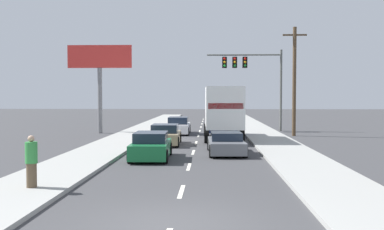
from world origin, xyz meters
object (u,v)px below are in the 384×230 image
car_tan (165,135)px  pedestrian_near_corner (31,162)px  box_truck (223,110)px  traffic_signal_mast (247,69)px  car_green (151,146)px  car_gray (226,144)px  roadside_billboard (100,68)px  utility_pole_mid (294,80)px  car_white (178,126)px

car_tan → pedestrian_near_corner: (-2.83, -13.93, 0.37)m
box_truck → car_tan: bearing=-139.9°
car_tan → traffic_signal_mast: 13.84m
car_tan → traffic_signal_mast: bearing=62.3°
car_green → box_truck: box_truck is taller
car_gray → pedestrian_near_corner: size_ratio=2.59×
car_tan → box_truck: 5.03m
pedestrian_near_corner → car_gray: bearing=56.1°
box_truck → traffic_signal_mast: (2.35, 8.39, 3.35)m
car_gray → pedestrian_near_corner: 11.63m
box_truck → roadside_billboard: (-9.86, 5.43, 3.24)m
car_gray → utility_pole_mid: (5.52, 10.85, 3.72)m
car_green → roadside_billboard: roadside_billboard is taller
car_green → box_truck: size_ratio=0.53×
car_gray → traffic_signal_mast: 16.68m
car_white → car_gray: car_white is taller
car_green → car_gray: (3.68, 2.08, -0.07)m
car_white → box_truck: bearing=-55.8°
car_gray → car_tan: bearing=130.4°
car_white → car_gray: (3.38, -12.40, -0.10)m
box_truck → traffic_signal_mast: traffic_signal_mast is taller
traffic_signal_mast → pedestrian_near_corner: size_ratio=4.27×
utility_pole_mid → pedestrian_near_corner: utility_pole_mid is taller
car_tan → roadside_billboard: (-6.18, 8.52, 4.71)m
roadside_billboard → box_truck: bearing=-28.8°
car_green → car_gray: car_green is taller
box_truck → utility_pole_mid: size_ratio=0.94×
car_white → car_gray: bearing=-74.8°
car_tan → roadside_billboard: bearing=126.0°
box_truck → roadside_billboard: roadside_billboard is taller
car_tan → car_green: bearing=-90.3°
car_tan → car_green: (-0.03, -6.37, 0.02)m
car_tan → traffic_signal_mast: size_ratio=0.58×
car_gray → pedestrian_near_corner: pedestrian_near_corner is taller
car_white → box_truck: 6.24m
car_tan → utility_pole_mid: bearing=35.6°
car_white → roadside_billboard: (-6.45, 0.41, 4.67)m
car_white → car_green: size_ratio=1.09×
car_green → traffic_signal_mast: traffic_signal_mast is taller
car_green → utility_pole_mid: utility_pole_mid is taller
car_gray → utility_pole_mid: 12.73m
roadside_billboard → car_green: bearing=-67.6°
car_white → car_green: (-0.30, -14.49, -0.03)m
car_tan → car_gray: car_tan is taller
car_green → roadside_billboard: (-6.15, 14.89, 4.70)m
car_gray → car_white: bearing=105.2°
box_truck → pedestrian_near_corner: size_ratio=4.71×
utility_pole_mid → car_green: bearing=-125.4°
car_tan → car_green: 6.37m
car_green → car_tan: bearing=89.7°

